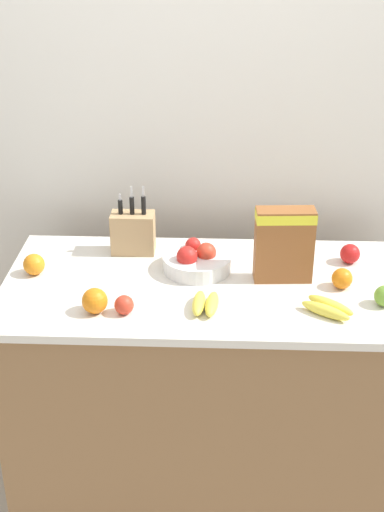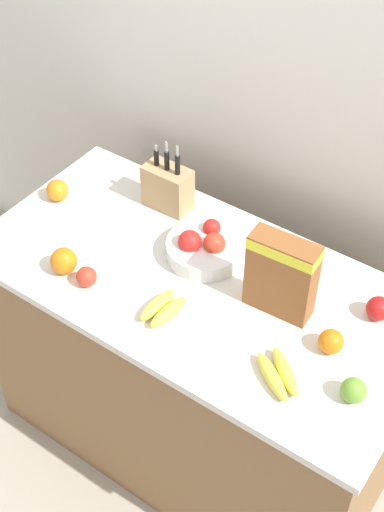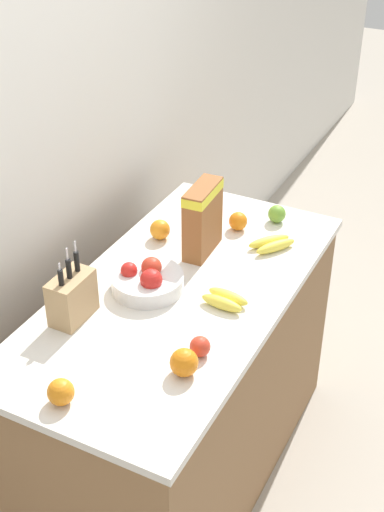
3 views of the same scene
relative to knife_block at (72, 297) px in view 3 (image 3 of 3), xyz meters
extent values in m
plane|color=#B2A899|center=(0.30, -0.24, -1.01)|extent=(14.00, 14.00, 0.00)
cube|color=silver|center=(0.30, 0.34, 0.29)|extent=(9.00, 0.06, 2.60)
cube|color=olive|center=(0.30, -0.24, -0.56)|extent=(1.46, 0.71, 0.90)
cube|color=silver|center=(0.30, -0.24, -0.10)|extent=(1.49, 0.74, 0.03)
cube|color=tan|center=(0.00, 0.00, 0.00)|extent=(0.17, 0.09, 0.16)
cylinder|color=black|center=(-0.04, 0.00, 0.11)|extent=(0.02, 0.02, 0.06)
cube|color=silver|center=(-0.04, 0.00, 0.15)|extent=(0.01, 0.00, 0.03)
cylinder|color=black|center=(0.00, 0.00, 0.11)|extent=(0.02, 0.02, 0.07)
cube|color=silver|center=(0.00, 0.00, 0.17)|extent=(0.01, 0.00, 0.04)
cylinder|color=black|center=(0.04, 0.00, 0.11)|extent=(0.02, 0.02, 0.07)
cube|color=silver|center=(0.04, 0.00, 0.17)|extent=(0.01, 0.00, 0.04)
cube|color=brown|center=(0.57, -0.20, 0.05)|extent=(0.21, 0.09, 0.28)
cube|color=yellow|center=(0.57, -0.20, 0.17)|extent=(0.21, 0.09, 0.04)
cylinder|color=silver|center=(0.25, -0.14, -0.05)|extent=(0.26, 0.26, 0.06)
sphere|color=red|center=(0.29, -0.14, -0.01)|extent=(0.07, 0.07, 0.07)
sphere|color=red|center=(0.24, -0.07, -0.01)|extent=(0.06, 0.06, 0.06)
sphere|color=red|center=(0.22, -0.18, -0.01)|extent=(0.08, 0.08, 0.08)
ellipsoid|color=yellow|center=(0.72, -0.41, -0.06)|extent=(0.16, 0.14, 0.04)
ellipsoid|color=yellow|center=(0.69, -0.45, -0.06)|extent=(0.17, 0.13, 0.04)
ellipsoid|color=yellow|center=(0.27, -0.42, -0.06)|extent=(0.05, 0.16, 0.04)
ellipsoid|color=yellow|center=(0.31, -0.42, -0.06)|extent=(0.06, 0.16, 0.04)
sphere|color=red|center=(0.02, -0.46, -0.05)|extent=(0.07, 0.07, 0.07)
sphere|color=red|center=(0.83, -0.06, -0.05)|extent=(0.08, 0.08, 0.08)
sphere|color=#6B9E33|center=(0.90, -0.37, -0.05)|extent=(0.07, 0.07, 0.07)
sphere|color=orange|center=(-0.35, -0.20, -0.04)|extent=(0.08, 0.08, 0.08)
sphere|color=orange|center=(-0.08, -0.46, -0.04)|extent=(0.09, 0.09, 0.09)
sphere|color=orange|center=(0.57, -0.01, -0.04)|extent=(0.08, 0.08, 0.08)
sphere|color=orange|center=(0.78, -0.26, -0.05)|extent=(0.07, 0.07, 0.07)
camera|label=1|loc=(0.33, -2.49, 1.18)|focal=50.00mm
camera|label=2|loc=(1.20, -1.55, 1.56)|focal=50.00mm
camera|label=3|loc=(-1.51, -1.21, 1.39)|focal=50.00mm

